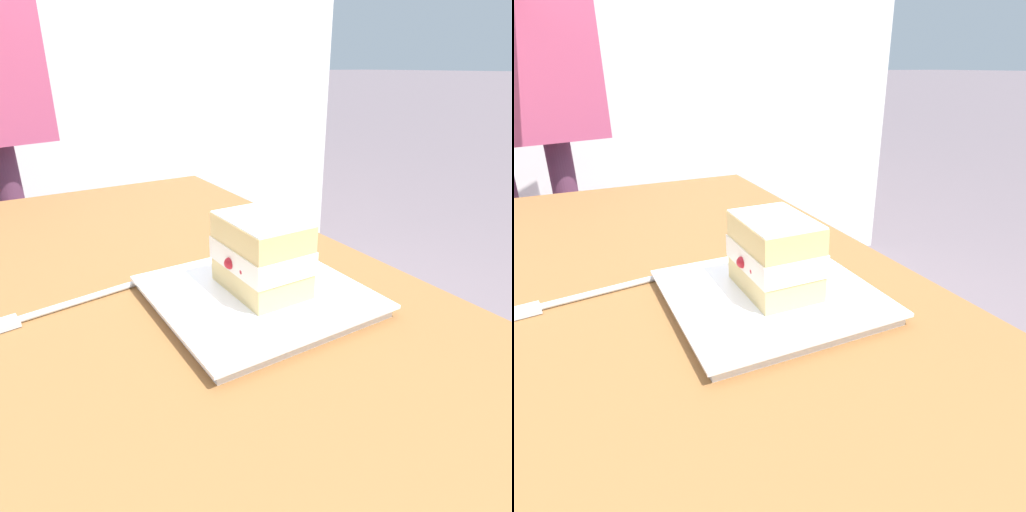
# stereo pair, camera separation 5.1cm
# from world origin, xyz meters

# --- Properties ---
(dessert_plate) EXTENTS (0.23, 0.23, 0.02)m
(dessert_plate) POSITION_xyz_m (0.17, -0.25, 0.74)
(dessert_plate) COLOR white
(dessert_plate) RESTS_ON patio_table
(cake_slice) EXTENTS (0.11, 0.09, 0.09)m
(cake_slice) POSITION_xyz_m (0.17, -0.26, 0.79)
(cake_slice) COLOR #E0C17A
(cake_slice) RESTS_ON dessert_plate
(dessert_fork) EXTENTS (0.04, 0.17, 0.01)m
(dessert_fork) POSITION_xyz_m (0.28, -0.04, 0.74)
(dessert_fork) COLOR silver
(dessert_fork) RESTS_ON patio_table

